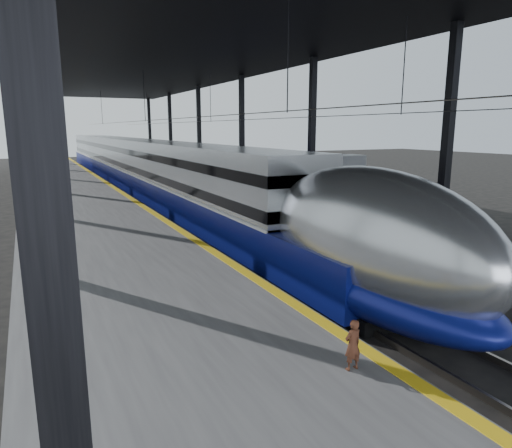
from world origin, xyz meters
TOP-DOWN VIEW (x-y plane):
  - ground at (0.00, 0.00)m, footprint 160.00×160.00m
  - platform at (-3.50, 20.00)m, footprint 6.00×80.00m
  - yellow_strip at (-0.70, 20.00)m, footprint 0.30×80.00m
  - rails at (4.50, 20.00)m, footprint 6.52×80.00m
  - canopy at (1.90, 20.00)m, footprint 18.00×75.00m
  - tgv_train at (2.00, 28.21)m, footprint 2.88×65.20m
  - second_train at (7.00, 35.73)m, footprint 2.70×56.05m
  - child at (-1.35, -2.94)m, footprint 0.33×0.22m

SIDE VIEW (x-z plane):
  - ground at x=0.00m, z-range 0.00..0.00m
  - rails at x=4.50m, z-range 0.00..0.16m
  - platform at x=-3.50m, z-range 0.00..1.00m
  - yellow_strip at x=-0.70m, z-range 1.00..1.01m
  - child at x=-1.35m, z-range 1.00..1.88m
  - second_train at x=7.00m, z-range 0.02..3.74m
  - tgv_train at x=2.00m, z-range -0.13..3.99m
  - canopy at x=1.90m, z-range 4.38..13.85m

